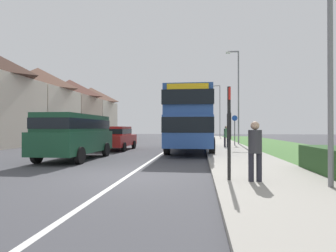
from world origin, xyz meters
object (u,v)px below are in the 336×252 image
object	(u,v)px
cycle_route_sign	(235,129)
parked_car_red	(116,137)
double_decker_bus	(191,118)
street_lamp_near	(325,19)
street_lamp_far	(219,108)
street_lamp_mid	(237,92)
parked_van_dark_green	(75,133)
bus_stop_sign	(229,126)
pedestrian_at_stop	(255,148)
pedestrian_walking_away	(226,135)

from	to	relation	value
cycle_route_sign	parked_car_red	bearing A→B (deg)	-153.24
double_decker_bus	cycle_route_sign	bearing A→B (deg)	53.34
street_lamp_near	street_lamp_far	xyz separation A→B (m)	(0.10, 36.43, 0.59)
street_lamp_mid	parked_car_red	bearing A→B (deg)	-144.74
parked_van_dark_green	parked_car_red	size ratio (longest dim) A/B	1.20
bus_stop_sign	street_lamp_near	xyz separation A→B (m)	(2.17, -0.60, 2.52)
street_lamp_mid	street_lamp_far	xyz separation A→B (m)	(-0.24, 18.87, -0.04)
pedestrian_at_stop	street_lamp_far	world-z (taller)	street_lamp_far
parked_car_red	street_lamp_mid	size ratio (longest dim) A/B	0.51
parked_van_dark_green	street_lamp_near	world-z (taller)	street_lamp_near
parked_car_red	street_lamp_mid	xyz separation A→B (m)	(8.95, 6.33, 3.81)
parked_van_dark_green	pedestrian_walking_away	world-z (taller)	parked_van_dark_green
parked_van_dark_green	street_lamp_mid	size ratio (longest dim) A/B	0.61
parked_car_red	street_lamp_mid	distance (m)	11.61
parked_car_red	street_lamp_near	world-z (taller)	street_lamp_near
pedestrian_walking_away	street_lamp_mid	size ratio (longest dim) A/B	0.20
pedestrian_at_stop	bus_stop_sign	size ratio (longest dim) A/B	0.64
parked_van_dark_green	bus_stop_sign	xyz separation A→B (m)	(6.66, -4.97, 0.27)
double_decker_bus	parked_van_dark_green	bearing A→B (deg)	-134.46
pedestrian_at_stop	cycle_route_sign	xyz separation A→B (m)	(1.37, 15.04, 0.45)
pedestrian_walking_away	street_lamp_near	size ratio (longest dim) A/B	0.24
double_decker_bus	cycle_route_sign	xyz separation A→B (m)	(3.36, 4.52, -0.71)
double_decker_bus	bus_stop_sign	size ratio (longest dim) A/B	3.67
pedestrian_at_stop	street_lamp_mid	distance (m)	17.60
double_decker_bus	pedestrian_at_stop	xyz separation A→B (m)	(2.00, -10.52, -1.16)
street_lamp_near	bus_stop_sign	bearing A→B (deg)	164.54
double_decker_bus	parked_van_dark_green	distance (m)	7.63
pedestrian_walking_away	cycle_route_sign	xyz separation A→B (m)	(0.85, 1.94, 0.45)
parked_van_dark_green	pedestrian_at_stop	bearing A→B (deg)	-35.00
parked_van_dark_green	street_lamp_far	xyz separation A→B (m)	(8.93, 30.86, 3.38)
parked_van_dark_green	bus_stop_sign	bearing A→B (deg)	-36.76
bus_stop_sign	street_lamp_far	size ratio (longest dim) A/B	0.32
pedestrian_walking_away	street_lamp_far	world-z (taller)	street_lamp_far
pedestrian_walking_away	street_lamp_mid	world-z (taller)	street_lamp_mid
street_lamp_far	street_lamp_mid	bearing A→B (deg)	-89.28
double_decker_bus	parked_car_red	xyz separation A→B (m)	(-5.10, 0.25, -1.26)
street_lamp_mid	cycle_route_sign	bearing A→B (deg)	-103.43
double_decker_bus	street_lamp_near	xyz separation A→B (m)	(3.52, -10.98, 1.92)
double_decker_bus	pedestrian_walking_away	world-z (taller)	double_decker_bus
parked_car_red	pedestrian_at_stop	world-z (taller)	pedestrian_at_stop
parked_van_dark_green	parked_car_red	xyz separation A→B (m)	(0.21, 5.66, -0.39)
parked_van_dark_green	pedestrian_walking_away	size ratio (longest dim) A/B	3.04
street_lamp_near	street_lamp_mid	distance (m)	17.58
parked_van_dark_green	bus_stop_sign	size ratio (longest dim) A/B	1.95
double_decker_bus	pedestrian_walking_away	bearing A→B (deg)	45.76
parked_car_red	bus_stop_sign	world-z (taller)	bus_stop_sign
pedestrian_walking_away	cycle_route_sign	world-z (taller)	cycle_route_sign
street_lamp_mid	street_lamp_near	bearing A→B (deg)	-91.10
bus_stop_sign	street_lamp_mid	distance (m)	17.43
street_lamp_near	cycle_route_sign	bearing A→B (deg)	90.58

